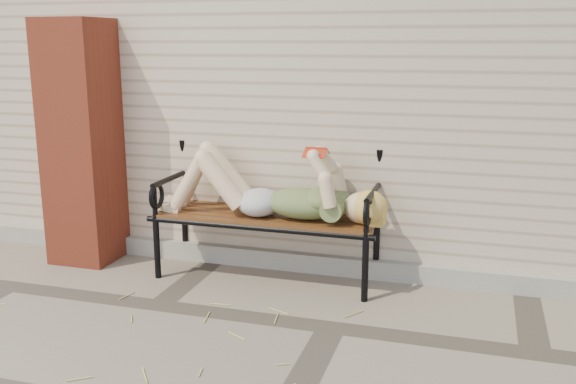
% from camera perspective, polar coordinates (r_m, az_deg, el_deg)
% --- Properties ---
extents(ground, '(80.00, 80.00, 0.00)m').
position_cam_1_polar(ground, '(4.28, 3.89, -11.93)').
color(ground, gray).
rests_on(ground, ground).
extents(house_wall, '(8.00, 4.00, 3.00)m').
position_cam_1_polar(house_wall, '(6.84, 9.83, 10.40)').
color(house_wall, '#C3B198').
rests_on(house_wall, ground).
extents(foundation_strip, '(8.00, 0.10, 0.15)m').
position_cam_1_polar(foundation_strip, '(5.13, 6.35, -6.70)').
color(foundation_strip, '#A9A599').
rests_on(foundation_strip, ground).
extents(brick_pillar, '(0.50, 0.50, 2.00)m').
position_cam_1_polar(brick_pillar, '(5.57, -17.84, 4.18)').
color(brick_pillar, '#AA3E26').
rests_on(brick_pillar, ground).
extents(garden_bench, '(1.86, 0.74, 1.21)m').
position_cam_1_polar(garden_bench, '(5.02, -1.52, 0.11)').
color(garden_bench, black).
rests_on(garden_bench, ground).
extents(reading_woman, '(1.76, 0.40, 0.55)m').
position_cam_1_polar(reading_woman, '(4.87, -1.90, 0.18)').
color(reading_woman, '#0A384C').
rests_on(reading_woman, ground).
extents(straw_scatter, '(2.82, 1.54, 0.01)m').
position_cam_1_polar(straw_scatter, '(4.19, -5.70, -12.45)').
color(straw_scatter, tan).
rests_on(straw_scatter, ground).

